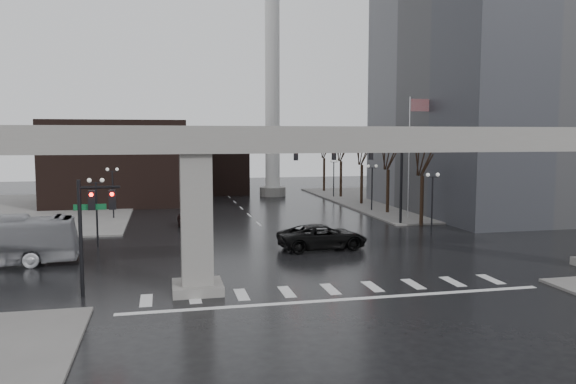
# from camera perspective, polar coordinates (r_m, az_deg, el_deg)

# --- Properties ---
(ground) EXTENTS (160.00, 160.00, 0.00)m
(ground) POSITION_cam_1_polar(r_m,az_deg,el_deg) (31.56, 3.79, -9.34)
(ground) COLOR black
(ground) RESTS_ON ground
(sidewalk_ne) EXTENTS (28.00, 36.00, 0.15)m
(sidewalk_ne) POSITION_cam_1_polar(r_m,az_deg,el_deg) (74.30, 15.29, -0.76)
(sidewalk_ne) COLOR slate
(sidewalk_ne) RESTS_ON ground
(elevated_guideway) EXTENTS (48.00, 2.60, 8.70)m
(elevated_guideway) POSITION_cam_1_polar(r_m,az_deg,el_deg) (30.89, 6.12, 3.25)
(elevated_guideway) COLOR gray
(elevated_guideway) RESTS_ON ground
(office_tower) EXTENTS (22.00, 26.00, 42.00)m
(office_tower) POSITION_cam_1_polar(r_m,az_deg,el_deg) (67.50, 21.47, 16.26)
(office_tower) COLOR slate
(office_tower) RESTS_ON ground
(building_far_left) EXTENTS (16.00, 14.00, 10.00)m
(building_far_left) POSITION_cam_1_polar(r_m,az_deg,el_deg) (71.51, -16.90, 2.91)
(building_far_left) COLOR black
(building_far_left) RESTS_ON ground
(building_far_mid) EXTENTS (10.00, 10.00, 8.00)m
(building_far_mid) POSITION_cam_1_polar(r_m,az_deg,el_deg) (81.61, -7.91, 2.71)
(building_far_mid) COLOR black
(building_far_mid) RESTS_ON ground
(smokestack) EXTENTS (3.60, 3.60, 30.00)m
(smokestack) POSITION_cam_1_polar(r_m,az_deg,el_deg) (76.82, -1.59, 9.56)
(smokestack) COLOR silver
(smokestack) RESTS_ON ground
(signal_mast_arm) EXTENTS (12.12, 0.43, 8.00)m
(signal_mast_arm) POSITION_cam_1_polar(r_m,az_deg,el_deg) (51.22, 7.57, 3.02)
(signal_mast_arm) COLOR black
(signal_mast_arm) RESTS_ON ground
(signal_left_pole) EXTENTS (2.30, 0.30, 6.00)m
(signal_left_pole) POSITION_cam_1_polar(r_m,az_deg,el_deg) (30.24, -19.35, -2.45)
(signal_left_pole) COLOR black
(signal_left_pole) RESTS_ON ground
(flagpole_assembly) EXTENTS (2.06, 0.12, 12.00)m
(flagpole_assembly) POSITION_cam_1_polar(r_m,az_deg,el_deg) (56.55, 12.50, 4.90)
(flagpole_assembly) COLOR silver
(flagpole_assembly) RESTS_ON ground
(lamp_right_0) EXTENTS (1.22, 0.32, 5.11)m
(lamp_right_0) POSITION_cam_1_polar(r_m,az_deg,el_deg) (48.80, 14.46, -0.02)
(lamp_right_0) COLOR black
(lamp_right_0) RESTS_ON ground
(lamp_right_1) EXTENTS (1.22, 0.32, 5.11)m
(lamp_right_1) POSITION_cam_1_polar(r_m,az_deg,el_deg) (61.55, 8.54, 1.25)
(lamp_right_1) COLOR black
(lamp_right_1) RESTS_ON ground
(lamp_right_2) EXTENTS (1.22, 0.32, 5.11)m
(lamp_right_2) POSITION_cam_1_polar(r_m,az_deg,el_deg) (74.74, 4.67, 2.07)
(lamp_right_2) COLOR black
(lamp_right_2) RESTS_ON ground
(lamp_left_0) EXTENTS (1.22, 0.32, 5.11)m
(lamp_left_0) POSITION_cam_1_polar(r_m,az_deg,el_deg) (43.76, -18.89, -0.79)
(lamp_left_0) COLOR black
(lamp_left_0) RESTS_ON ground
(lamp_left_1) EXTENTS (1.22, 0.32, 5.11)m
(lamp_left_1) POSITION_cam_1_polar(r_m,az_deg,el_deg) (57.63, -17.38, 0.75)
(lamp_left_1) COLOR black
(lamp_left_1) RESTS_ON ground
(lamp_left_2) EXTENTS (1.22, 0.32, 5.11)m
(lamp_left_2) POSITION_cam_1_polar(r_m,az_deg,el_deg) (71.56, -16.46, 1.69)
(lamp_left_2) COLOR black
(lamp_left_2) RESTS_ON ground
(tree_right_0) EXTENTS (1.09, 1.58, 7.50)m
(tree_right_0) POSITION_cam_1_polar(r_m,az_deg,el_deg) (52.90, 13.46, -0.31)
(tree_right_0) COLOR black
(tree_right_0) RESTS_ON ground
(tree_right_1) EXTENTS (1.09, 1.61, 7.67)m
(tree_right_1) POSITION_cam_1_polar(r_m,az_deg,el_deg) (60.15, 10.12, 0.53)
(tree_right_1) COLOR black
(tree_right_1) RESTS_ON ground
(tree_right_2) EXTENTS (1.10, 1.63, 7.85)m
(tree_right_2) POSITION_cam_1_polar(r_m,az_deg,el_deg) (67.56, 7.51, 1.18)
(tree_right_2) COLOR black
(tree_right_2) RESTS_ON ground
(tree_right_3) EXTENTS (1.11, 1.66, 8.02)m
(tree_right_3) POSITION_cam_1_polar(r_m,az_deg,el_deg) (75.10, 5.42, 1.70)
(tree_right_3) COLOR black
(tree_right_3) RESTS_ON ground
(tree_right_4) EXTENTS (1.12, 1.69, 8.19)m
(tree_right_4) POSITION_cam_1_polar(r_m,az_deg,el_deg) (82.73, 3.71, 2.13)
(tree_right_4) COLOR black
(tree_right_4) RESTS_ON ground
(pickup_truck) EXTENTS (6.74, 3.51, 1.81)m
(pickup_truck) POSITION_cam_1_polar(r_m,az_deg,el_deg) (40.96, 3.54, -4.55)
(pickup_truck) COLOR black
(pickup_truck) RESTS_ON ground
(far_car) EXTENTS (2.73, 4.91, 1.58)m
(far_car) POSITION_cam_1_polar(r_m,az_deg,el_deg) (50.66, -9.74, -2.77)
(far_car) COLOR black
(far_car) RESTS_ON ground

